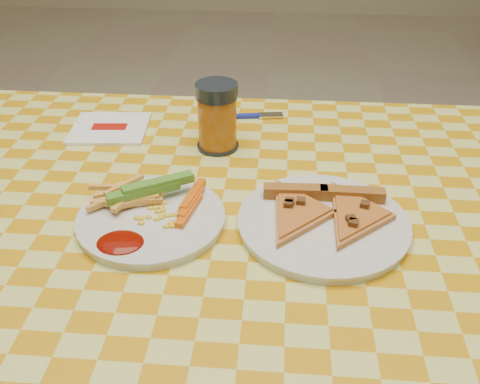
{
  "coord_description": "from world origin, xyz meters",
  "views": [
    {
      "loc": [
        0.09,
        -0.65,
        1.23
      ],
      "look_at": [
        0.03,
        0.03,
        0.78
      ],
      "focal_mm": 40.0,
      "sensor_mm": 36.0,
      "label": 1
    }
  ],
  "objects_px": {
    "table": "(220,252)",
    "drink_glass": "(217,117)",
    "plate_right": "(323,225)",
    "plate_left": "(151,220)"
  },
  "relations": [
    {
      "from": "table",
      "to": "drink_glass",
      "type": "height_order",
      "value": "drink_glass"
    },
    {
      "from": "plate_left",
      "to": "drink_glass",
      "type": "height_order",
      "value": "drink_glass"
    },
    {
      "from": "plate_left",
      "to": "drink_glass",
      "type": "relative_size",
      "value": 1.73
    },
    {
      "from": "table",
      "to": "plate_left",
      "type": "bearing_deg",
      "value": -162.85
    },
    {
      "from": "plate_left",
      "to": "plate_right",
      "type": "distance_m",
      "value": 0.25
    },
    {
      "from": "table",
      "to": "plate_left",
      "type": "relative_size",
      "value": 5.95
    },
    {
      "from": "plate_right",
      "to": "drink_glass",
      "type": "distance_m",
      "value": 0.3
    },
    {
      "from": "table",
      "to": "drink_glass",
      "type": "distance_m",
      "value": 0.25
    },
    {
      "from": "plate_right",
      "to": "drink_glass",
      "type": "relative_size",
      "value": 1.98
    },
    {
      "from": "table",
      "to": "plate_right",
      "type": "bearing_deg",
      "value": -7.54
    }
  ]
}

